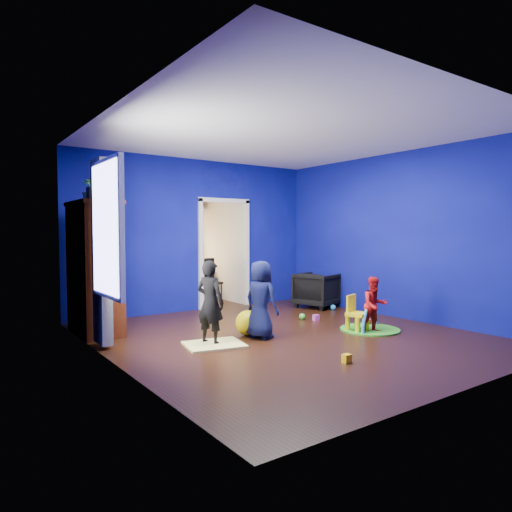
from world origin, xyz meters
TOP-DOWN VIEW (x-y plane):
  - floor at (0.00, 0.00)m, footprint 5.00×5.50m
  - ceiling at (0.00, 0.00)m, footprint 5.00×5.50m
  - wall_back at (0.00, 2.75)m, footprint 5.00×0.02m
  - wall_front at (0.00, -2.75)m, footprint 5.00×0.02m
  - wall_left at (-2.50, 0.00)m, footprint 0.02×5.50m
  - wall_right at (2.50, 0.00)m, footprint 0.02×5.50m
  - alcove at (0.60, 3.62)m, footprint 1.00×1.75m
  - armchair at (2.10, 1.63)m, footprint 0.95×0.93m
  - child_black at (-1.15, 0.22)m, footprint 0.42×0.49m
  - child_navy at (-0.38, 0.12)m, footprint 0.49×0.61m
  - toddler_red at (1.20, -0.59)m, footprint 0.49×0.44m
  - vase at (-2.22, 1.47)m, footprint 0.24×0.24m
  - potted_plant at (-2.22, 1.99)m, footprint 0.25×0.25m
  - tv_armoire at (-2.22, 1.77)m, footprint 0.58×1.14m
  - crt_tv at (-2.18, 1.77)m, footprint 0.46×0.70m
  - yellow_blanket at (-1.15, 0.12)m, footprint 0.86×0.74m
  - hopper_ball at (-0.43, 0.37)m, footprint 0.37×0.37m
  - kid_chair at (1.05, -0.39)m, footprint 0.35×0.35m
  - play_mat at (1.29, -0.43)m, footprint 0.90×0.90m
  - toy_arch at (1.29, -0.43)m, footprint 0.75×0.39m
  - window_left at (-2.48, 0.35)m, footprint 0.03×0.95m
  - curtain at (-2.37, 0.90)m, footprint 0.14×0.42m
  - doorway at (0.60, 2.75)m, footprint 1.16×0.10m
  - study_desk at (0.60, 4.26)m, footprint 0.88×0.44m
  - desk_monitor at (0.60, 4.38)m, footprint 0.40×0.05m
  - desk_lamp at (0.32, 4.32)m, footprint 0.14×0.14m
  - folding_chair at (0.60, 3.30)m, footprint 0.40×0.40m
  - book_shelf at (0.60, 4.37)m, footprint 0.88×0.24m
  - toy_0 at (1.58, -0.17)m, footprint 0.10×0.08m
  - toy_1 at (2.14, 1.21)m, footprint 0.11×0.11m
  - toy_2 at (-0.29, -1.46)m, footprint 0.10×0.08m
  - toy_3 at (1.01, 0.83)m, footprint 0.11×0.11m
  - toy_4 at (1.14, 0.61)m, footprint 0.10×0.08m

SIDE VIEW (x-z plane):
  - floor at x=0.00m, z-range -0.01..0.01m
  - play_mat at x=1.29m, z-range 0.00..0.02m
  - yellow_blanket at x=-1.15m, z-range 0.00..0.03m
  - toy_arch at x=1.29m, z-range -0.38..0.42m
  - toy_0 at x=1.58m, z-range 0.00..0.10m
  - toy_2 at x=-0.29m, z-range 0.00..0.10m
  - toy_4 at x=1.14m, z-range 0.00..0.10m
  - toy_1 at x=2.14m, z-range 0.00..0.11m
  - toy_3 at x=1.01m, z-range 0.00..0.11m
  - hopper_ball at x=-0.43m, z-range 0.00..0.37m
  - kid_chair at x=1.05m, z-range 0.00..0.50m
  - armchair at x=2.10m, z-range 0.00..0.70m
  - study_desk at x=0.60m, z-range 0.00..0.75m
  - toddler_red at x=1.20m, z-range 0.00..0.84m
  - folding_chair at x=0.60m, z-range 0.00..0.92m
  - child_navy at x=-0.38m, z-range 0.00..1.10m
  - child_black at x=-1.15m, z-range 0.00..1.13m
  - desk_lamp at x=0.32m, z-range 0.86..1.00m
  - desk_monitor at x=0.60m, z-range 0.79..1.11m
  - tv_armoire at x=-2.22m, z-range 0.00..1.96m
  - crt_tv at x=-2.18m, z-range 0.75..1.29m
  - doorway at x=0.60m, z-range 0.00..2.10m
  - alcove at x=0.60m, z-range 0.00..2.50m
  - curtain at x=-2.37m, z-range 0.05..2.45m
  - wall_back at x=0.00m, z-range 0.00..2.90m
  - wall_front at x=0.00m, z-range 0.00..2.90m
  - wall_left at x=-2.50m, z-range 0.00..2.90m
  - wall_right at x=2.50m, z-range 0.00..2.90m
  - window_left at x=-2.48m, z-range 0.77..2.33m
  - book_shelf at x=0.60m, z-range 2.00..2.04m
  - vase at x=-2.22m, z-range 1.96..2.18m
  - potted_plant at x=-2.22m, z-range 1.96..2.32m
  - ceiling at x=0.00m, z-range 2.90..2.90m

